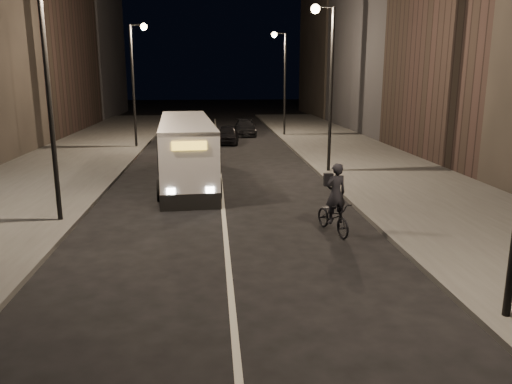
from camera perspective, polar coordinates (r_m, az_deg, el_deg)
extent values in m
plane|color=black|center=(13.86, -3.23, -7.87)|extent=(180.00, 180.00, 0.00)
cube|color=#3B3B39|center=(28.77, 13.00, 3.11)|extent=(7.00, 70.00, 0.16)
cube|color=#3B3B39|center=(28.55, -21.54, 2.44)|extent=(7.00, 70.00, 0.16)
cube|color=black|center=(43.96, 17.96, 19.87)|extent=(8.00, 61.00, 21.00)
cylinder|color=black|center=(25.64, 8.57, 11.27)|extent=(0.16, 0.16, 8.00)
cube|color=black|center=(25.72, 7.86, 20.24)|extent=(0.90, 0.08, 0.08)
sphere|color=#FFD18C|center=(25.62, 6.81, 20.07)|extent=(0.44, 0.44, 0.44)
cylinder|color=black|center=(41.37, 3.32, 12.11)|extent=(0.16, 0.16, 8.00)
cube|color=black|center=(41.42, 2.75, 17.66)|extent=(0.90, 0.08, 0.08)
sphere|color=#FFD18C|center=(41.35, 2.10, 17.53)|extent=(0.44, 0.44, 0.44)
cylinder|color=black|center=(17.74, -22.54, 9.59)|extent=(0.16, 0.16, 8.00)
cylinder|color=black|center=(35.32, -13.86, 11.56)|extent=(0.16, 0.16, 8.00)
cube|color=black|center=(35.39, -13.47, 18.07)|extent=(0.90, 0.08, 0.08)
sphere|color=#FFD18C|center=(35.33, -12.71, 17.96)|extent=(0.44, 0.44, 0.44)
cube|color=silver|center=(24.00, -7.97, 4.67)|extent=(3.05, 11.04, 2.91)
cube|color=black|center=(23.95, -8.00, 5.64)|extent=(3.10, 10.68, 1.04)
cube|color=silver|center=(23.84, -8.08, 8.02)|extent=(3.07, 11.04, 0.16)
cube|color=gold|center=(18.47, -7.64, 5.25)|extent=(1.28, 0.20, 0.32)
cylinder|color=black|center=(20.44, -10.79, 0.21)|extent=(0.38, 0.93, 0.91)
cylinder|color=black|center=(20.50, -4.44, 0.44)|extent=(0.38, 0.93, 0.91)
cylinder|color=black|center=(27.57, -10.45, 3.59)|extent=(0.38, 0.93, 0.91)
cylinder|color=black|center=(27.61, -5.72, 3.75)|extent=(0.38, 0.93, 0.91)
imported|color=black|center=(16.25, 8.82, -2.83)|extent=(1.19, 2.12, 1.06)
imported|color=black|center=(15.86, 9.09, -0.16)|extent=(0.80, 0.62, 1.93)
imported|color=black|center=(37.31, -3.25, 6.60)|extent=(1.87, 4.02, 1.33)
imported|color=#3D3E40|center=(37.17, -9.59, 6.47)|extent=(1.51, 4.28, 1.41)
imported|color=black|center=(42.32, -1.24, 7.37)|extent=(1.88, 4.42, 1.27)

